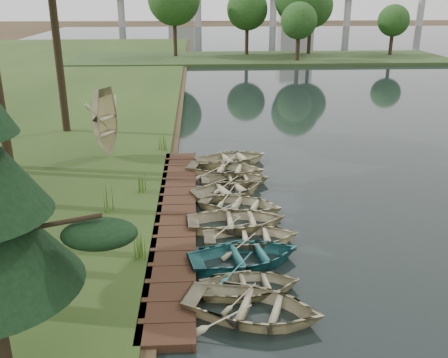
{
  "coord_description": "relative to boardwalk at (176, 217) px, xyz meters",
  "views": [
    {
      "loc": [
        -0.66,
        -18.35,
        8.64
      ],
      "look_at": [
        0.41,
        1.24,
        1.27
      ],
      "focal_mm": 40.0,
      "sensor_mm": 36.0,
      "label": 1
    }
  ],
  "objects": [
    {
      "name": "reeds_0",
      "position": [
        -1.0,
        -3.73,
        0.63
      ],
      "size": [
        0.6,
        0.6,
        0.96
      ],
      "primitive_type": "cone",
      "color": "#3F661E",
      "rests_on": "bank"
    },
    {
      "name": "rowboat_4",
      "position": [
        2.37,
        -0.95,
        0.3
      ],
      "size": [
        4.03,
        2.99,
        0.8
      ],
      "primitive_type": "imported",
      "rotation": [
        0.0,
        0.0,
        1.63
      ],
      "color": "#BBB288",
      "rests_on": "water"
    },
    {
      "name": "rowboat_5",
      "position": [
        2.68,
        0.67,
        0.26
      ],
      "size": [
        4.17,
        3.6,
        0.73
      ],
      "primitive_type": "imported",
      "rotation": [
        0.0,
        0.0,
        1.2
      ],
      "color": "#BBB288",
      "rests_on": "water"
    },
    {
      "name": "reeds_3",
      "position": [
        -1.0,
        8.69,
        0.65
      ],
      "size": [
        0.6,
        0.6,
        1.01
      ],
      "primitive_type": "cone",
      "color": "#3F661E",
      "rests_on": "bank"
    },
    {
      "name": "rowboat_0",
      "position": [
        2.38,
        -6.62,
        0.31
      ],
      "size": [
        4.71,
        4.03,
        0.83
      ],
      "primitive_type": "imported",
      "rotation": [
        0.0,
        0.0,
        1.22
      ],
      "color": "#BBB288",
      "rests_on": "water"
    },
    {
      "name": "ground",
      "position": [
        1.6,
        0.0,
        -0.15
      ],
      "size": [
        300.0,
        300.0,
        0.0
      ],
      "primitive_type": "plane",
      "color": "#3D2F1D"
    },
    {
      "name": "rowboat_1",
      "position": [
        2.47,
        -5.39,
        0.22
      ],
      "size": [
        3.33,
        2.53,
        0.64
      ],
      "primitive_type": "imported",
      "rotation": [
        0.0,
        0.0,
        1.68
      ],
      "color": "#BBB288",
      "rests_on": "water"
    },
    {
      "name": "rowboat_6",
      "position": [
        2.3,
        2.41,
        0.26
      ],
      "size": [
        4.23,
        3.74,
        0.73
      ],
      "primitive_type": "imported",
      "rotation": [
        0.0,
        0.0,
        2.0
      ],
      "color": "#BBB288",
      "rests_on": "water"
    },
    {
      "name": "rowboat_3",
      "position": [
        2.82,
        -2.26,
        0.26
      ],
      "size": [
        3.57,
        2.62,
        0.72
      ],
      "primitive_type": "imported",
      "rotation": [
        0.0,
        0.0,
        1.61
      ],
      "color": "#BBB288",
      "rests_on": "water"
    },
    {
      "name": "rowboat_8",
      "position": [
        2.31,
        5.09,
        0.3
      ],
      "size": [
        4.5,
        3.73,
        0.81
      ],
      "primitive_type": "imported",
      "rotation": [
        0.0,
        0.0,
        1.3
      ],
      "color": "#BBB288",
      "rests_on": "water"
    },
    {
      "name": "reeds_2",
      "position": [
        -1.56,
        2.43,
        0.61
      ],
      "size": [
        0.6,
        0.6,
        0.92
      ],
      "primitive_type": "cone",
      "color": "#3F661E",
      "rests_on": "bank"
    },
    {
      "name": "rowboat_9",
      "position": [
        2.74,
        6.73,
        0.3
      ],
      "size": [
        4.5,
        3.77,
        0.8
      ],
      "primitive_type": "imported",
      "rotation": [
        0.0,
        0.0,
        1.87
      ],
      "color": "#BBB288",
      "rests_on": "water"
    },
    {
      "name": "building_b",
      "position": [
        -3.4,
        145.0,
        5.85
      ],
      "size": [
        8.0,
        8.0,
        12.0
      ],
      "primitive_type": "cube",
      "color": "#A5A5A0",
      "rests_on": "ground"
    },
    {
      "name": "peninsula",
      "position": [
        9.6,
        50.0,
        0.08
      ],
      "size": [
        50.0,
        14.0,
        0.45
      ],
      "primitive_type": "cube",
      "color": "#2B411C",
      "rests_on": "ground"
    },
    {
      "name": "rowboat_2",
      "position": [
        2.45,
        -3.7,
        0.29
      ],
      "size": [
        4.29,
        3.46,
        0.79
      ],
      "primitive_type": "imported",
      "rotation": [
        0.0,
        0.0,
        1.78
      ],
      "color": "#2A7375",
      "rests_on": "water"
    },
    {
      "name": "far_trees",
      "position": [
        6.27,
        50.0,
        6.28
      ],
      "size": [
        45.6,
        5.6,
        8.8
      ],
      "color": "black",
      "rests_on": "peninsula"
    },
    {
      "name": "stored_rowboat",
      "position": [
        -3.87,
        7.56,
        0.54
      ],
      "size": [
        4.54,
        4.07,
        0.77
      ],
      "primitive_type": "imported",
      "rotation": [
        3.14,
        0.0,
        1.1
      ],
      "color": "#BBB288",
      "rests_on": "bank"
    },
    {
      "name": "rowboat_7",
      "position": [
        2.68,
        3.68,
        0.24
      ],
      "size": [
        3.46,
        2.58,
        0.69
      ],
      "primitive_type": "imported",
      "rotation": [
        0.0,
        0.0,
        1.64
      ],
      "color": "#BBB288",
      "rests_on": "water"
    },
    {
      "name": "reeds_1",
      "position": [
        -2.7,
        0.38,
        0.7
      ],
      "size": [
        0.6,
        0.6,
        1.1
      ],
      "primitive_type": "cone",
      "color": "#3F661E",
      "rests_on": "bank"
    },
    {
      "name": "boardwalk",
      "position": [
        0.0,
        0.0,
        0.0
      ],
      "size": [
        1.6,
        16.0,
        0.3
      ],
      "primitive_type": "cube",
      "color": "#372115",
      "rests_on": "ground"
    }
  ]
}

